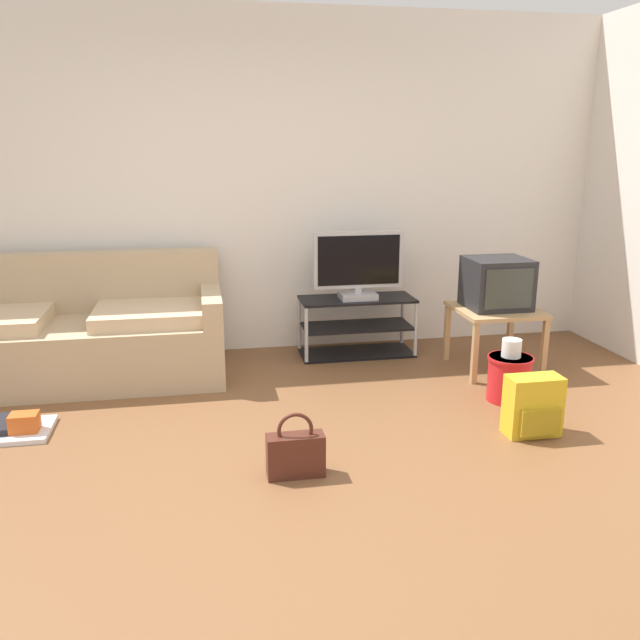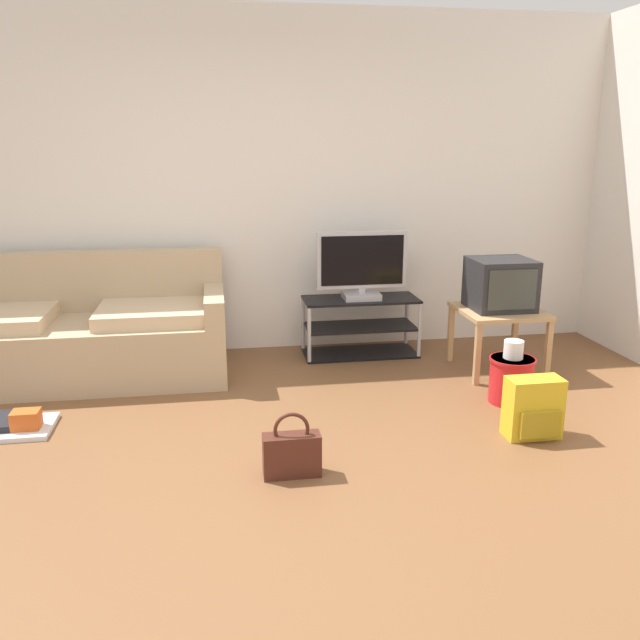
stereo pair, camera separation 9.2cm
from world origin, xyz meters
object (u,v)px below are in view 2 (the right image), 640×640
object	(u,v)px
crt_tv	(501,284)
cleaning_bucket	(511,377)
backpack	(533,408)
handbag	(292,453)
side_table	(499,318)
floor_tray	(14,424)
couch	(79,333)
tv_stand	(360,326)
flat_tv	(362,266)

from	to	relation	value
crt_tv	cleaning_bucket	size ratio (longest dim) A/B	1.03
backpack	handbag	distance (m)	1.47
side_table	floor_tray	distance (m)	3.39
couch	crt_tv	bearing A→B (deg)	-6.69
side_table	handbag	world-z (taller)	side_table
tv_stand	crt_tv	xyz separation A→B (m)	(0.94, -0.54, 0.43)
couch	crt_tv	world-z (taller)	couch
side_table	backpack	world-z (taller)	side_table
side_table	floor_tray	size ratio (longest dim) A/B	1.39
flat_tv	floor_tray	xyz separation A→B (m)	(-2.38, -1.10, -0.70)
side_table	cleaning_bucket	size ratio (longest dim) A/B	1.40
side_table	floor_tray	bearing A→B (deg)	-170.25
flat_tv	crt_tv	distance (m)	1.07
flat_tv	cleaning_bucket	world-z (taller)	flat_tv
tv_stand	flat_tv	bearing A→B (deg)	-90.00
couch	cleaning_bucket	bearing A→B (deg)	-18.80
side_table	cleaning_bucket	bearing A→B (deg)	-105.54
flat_tv	side_table	distance (m)	1.13
cleaning_bucket	backpack	bearing A→B (deg)	-101.73
floor_tray	flat_tv	bearing A→B (deg)	24.84
backpack	cleaning_bucket	size ratio (longest dim) A/B	0.84
side_table	handbag	size ratio (longest dim) A/B	1.71
couch	cleaning_bucket	size ratio (longest dim) A/B	4.96
tv_stand	crt_tv	bearing A→B (deg)	-29.77
handbag	crt_tv	bearing A→B (deg)	38.84
flat_tv	side_table	world-z (taller)	flat_tv
side_table	handbag	distance (m)	2.23
backpack	crt_tv	bearing A→B (deg)	74.73
couch	side_table	size ratio (longest dim) A/B	3.53
side_table	flat_tv	bearing A→B (deg)	150.52
tv_stand	side_table	size ratio (longest dim) A/B	1.54
handbag	cleaning_bucket	xyz separation A→B (m)	(1.56, 0.76, 0.05)
backpack	handbag	world-z (taller)	backpack
tv_stand	flat_tv	world-z (taller)	flat_tv
backpack	couch	bearing A→B (deg)	150.02
handbag	tv_stand	bearing A→B (deg)	67.67
couch	flat_tv	xyz separation A→B (m)	(2.15, 0.15, 0.41)
couch	flat_tv	distance (m)	2.20
tv_stand	crt_tv	world-z (taller)	crt_tv
side_table	floor_tray	world-z (taller)	side_table
floor_tray	couch	bearing A→B (deg)	76.76
flat_tv	couch	bearing A→B (deg)	-175.97
crt_tv	cleaning_bucket	world-z (taller)	crt_tv
couch	crt_tv	size ratio (longest dim) A/B	4.79
cleaning_bucket	couch	bearing A→B (deg)	161.20
couch	crt_tv	distance (m)	3.13
tv_stand	cleaning_bucket	bearing A→B (deg)	-56.72
couch	handbag	bearing A→B (deg)	-52.22
floor_tray	side_table	bearing A→B (deg)	9.75
tv_stand	side_table	world-z (taller)	side_table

